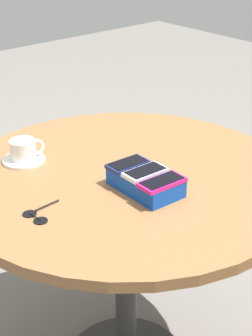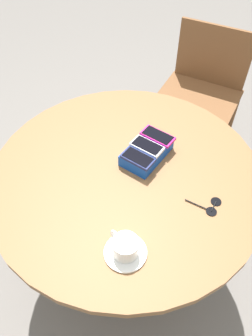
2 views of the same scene
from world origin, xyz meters
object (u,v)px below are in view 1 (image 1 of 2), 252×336
object	(u,v)px
phone_white	(145,172)
sunglasses	(37,216)
phone_magenta	(162,182)
round_table	(126,207)
phone_box	(145,182)
coffee_cup	(24,149)
saucer	(24,160)
phone_navy	(128,164)

from	to	relation	value
phone_white	sunglasses	world-z (taller)	phone_white
phone_magenta	sunglasses	bearing A→B (deg)	63.57
round_table	sunglasses	bearing A→B (deg)	95.13
round_table	phone_magenta	size ratio (longest dim) A/B	7.71
phone_box	phone_magenta	world-z (taller)	phone_magenta
phone_box	phone_magenta	distance (m)	0.08
coffee_cup	sunglasses	bearing A→B (deg)	153.49
phone_box	sunglasses	xyz separation A→B (m)	(0.08, 0.30, -0.02)
sunglasses	saucer	bearing A→B (deg)	-26.09
round_table	saucer	xyz separation A→B (m)	(0.27, 0.18, 0.11)
round_table	sunglasses	size ratio (longest dim) A/B	8.94
round_table	saucer	distance (m)	0.34
phone_magenta	phone_white	size ratio (longest dim) A/B	1.06
round_table	phone_navy	size ratio (longest dim) A/B	8.41
sunglasses	round_table	bearing A→B (deg)	-84.87
phone_box	saucer	bearing A→B (deg)	22.32
phone_white	coffee_cup	distance (m)	0.41
phone_white	coffee_cup	size ratio (longest dim) A/B	1.15
phone_box	phone_white	xyz separation A→B (m)	(0.00, 0.00, 0.03)
saucer	sunglasses	distance (m)	0.33
phone_navy	coffee_cup	distance (m)	0.34
round_table	coffee_cup	distance (m)	0.35
phone_white	phone_navy	distance (m)	0.07
phone_magenta	phone_white	bearing A→B (deg)	-3.84
saucer	coffee_cup	bearing A→B (deg)	-106.18
round_table	phone_white	distance (m)	0.20
coffee_cup	sunglasses	distance (m)	0.34
round_table	phone_box	xyz separation A→B (m)	(-0.11, 0.02, 0.13)
phone_box	coffee_cup	bearing A→B (deg)	22.05
phone_white	saucer	world-z (taller)	phone_white
coffee_cup	round_table	bearing A→B (deg)	-147.05
phone_magenta	sunglasses	xyz separation A→B (m)	(0.15, 0.30, -0.05)
phone_navy	coffee_cup	size ratio (longest dim) A/B	1.13
phone_white	sunglasses	distance (m)	0.32
phone_navy	phone_magenta	bearing A→B (deg)	179.16
phone_white	coffee_cup	world-z (taller)	coffee_cup
phone_white	saucer	distance (m)	0.41
saucer	round_table	bearing A→B (deg)	-146.76
phone_box	saucer	xyz separation A→B (m)	(0.38, 0.16, -0.02)
saucer	coffee_cup	distance (m)	0.04
phone_box	coffee_cup	world-z (taller)	coffee_cup
round_table	phone_box	world-z (taller)	phone_box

